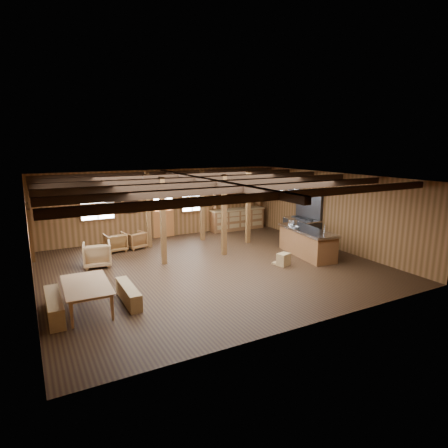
# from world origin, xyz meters

# --- Properties ---
(room) EXTENTS (10.04, 9.04, 2.84)m
(room) POSITION_xyz_m (0.00, 0.00, 1.40)
(room) COLOR black
(room) RESTS_ON ground
(ceiling_joists) EXTENTS (9.80, 8.82, 0.18)m
(ceiling_joists) POSITION_xyz_m (0.00, 0.18, 2.68)
(ceiling_joists) COLOR black
(ceiling_joists) RESTS_ON ceiling
(timber_posts) EXTENTS (3.95, 2.35, 2.80)m
(timber_posts) POSITION_xyz_m (0.52, 2.08, 1.40)
(timber_posts) COLOR #4C2B15
(timber_posts) RESTS_ON floor
(back_door) EXTENTS (1.02, 0.08, 2.15)m
(back_door) POSITION_xyz_m (0.00, 4.45, 0.88)
(back_door) COLOR brown
(back_door) RESTS_ON floor
(window_back_left) EXTENTS (1.32, 0.06, 1.32)m
(window_back_left) POSITION_xyz_m (-2.60, 4.46, 1.60)
(window_back_left) COLOR white
(window_back_left) RESTS_ON wall_back
(window_back_right) EXTENTS (1.02, 0.06, 1.32)m
(window_back_right) POSITION_xyz_m (1.30, 4.46, 1.60)
(window_back_right) COLOR white
(window_back_right) RESTS_ON wall_back
(window_left) EXTENTS (0.14, 1.24, 1.32)m
(window_left) POSITION_xyz_m (-4.96, 0.50, 1.60)
(window_left) COLOR white
(window_left) RESTS_ON wall_back
(notice_boards) EXTENTS (1.08, 0.03, 0.90)m
(notice_boards) POSITION_xyz_m (-1.50, 4.46, 1.64)
(notice_boards) COLOR beige
(notice_boards) RESTS_ON wall_back
(back_counter) EXTENTS (2.55, 0.60, 2.45)m
(back_counter) POSITION_xyz_m (3.40, 4.20, 0.60)
(back_counter) COLOR brown
(back_counter) RESTS_ON floor
(pendant_lamps) EXTENTS (1.86, 2.36, 0.66)m
(pendant_lamps) POSITION_xyz_m (-2.25, 1.00, 2.25)
(pendant_lamps) COLOR #29292C
(pendant_lamps) RESTS_ON ceiling
(pot_rack) EXTENTS (0.42, 3.00, 0.46)m
(pot_rack) POSITION_xyz_m (2.93, 0.33, 2.28)
(pot_rack) COLOR #29292C
(pot_rack) RESTS_ON ceiling
(kitchen_island) EXTENTS (1.19, 2.59, 1.20)m
(kitchen_island) POSITION_xyz_m (3.48, -0.47, 0.48)
(kitchen_island) COLOR brown
(kitchen_island) RESTS_ON floor
(step_stool) EXTENTS (0.52, 0.44, 0.39)m
(step_stool) POSITION_xyz_m (2.10, -0.98, 0.20)
(step_stool) COLOR olive
(step_stool) RESTS_ON floor
(commercial_range) EXTENTS (0.80, 1.56, 1.92)m
(commercial_range) POSITION_xyz_m (4.65, 1.16, 0.62)
(commercial_range) COLOR #29292C
(commercial_range) RESTS_ON floor
(dining_table) EXTENTS (1.05, 1.83, 0.64)m
(dining_table) POSITION_xyz_m (-3.90, -1.47, 0.32)
(dining_table) COLOR #9B6F46
(dining_table) RESTS_ON floor
(bench_wall) EXTENTS (0.32, 1.69, 0.47)m
(bench_wall) POSITION_xyz_m (-4.65, -1.47, 0.23)
(bench_wall) COLOR olive
(bench_wall) RESTS_ON floor
(bench_aisle) EXTENTS (0.28, 1.51, 0.42)m
(bench_aisle) POSITION_xyz_m (-2.99, -1.47, 0.21)
(bench_aisle) COLOR olive
(bench_aisle) RESTS_ON floor
(armchair_a) EXTENTS (0.82, 0.84, 0.62)m
(armchair_a) POSITION_xyz_m (-1.52, 3.26, 0.31)
(armchair_a) COLOR brown
(armchair_a) RESTS_ON floor
(armchair_b) EXTENTS (0.76, 0.78, 0.66)m
(armchair_b) POSITION_xyz_m (-2.26, 3.22, 0.33)
(armchair_b) COLOR brown
(armchair_b) RESTS_ON floor
(armchair_c) EXTENTS (0.95, 0.97, 0.77)m
(armchair_c) POSITION_xyz_m (-3.15, 1.75, 0.39)
(armchair_c) COLOR olive
(armchair_c) RESTS_ON floor
(counter_pot) EXTENTS (0.33, 0.33, 0.20)m
(counter_pot) POSITION_xyz_m (3.48, 0.36, 1.04)
(counter_pot) COLOR #B5B8BC
(counter_pot) RESTS_ON kitchen_island
(bowl) EXTENTS (0.26, 0.26, 0.06)m
(bowl) POSITION_xyz_m (3.20, -0.14, 0.97)
(bowl) COLOR silver
(bowl) RESTS_ON kitchen_island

